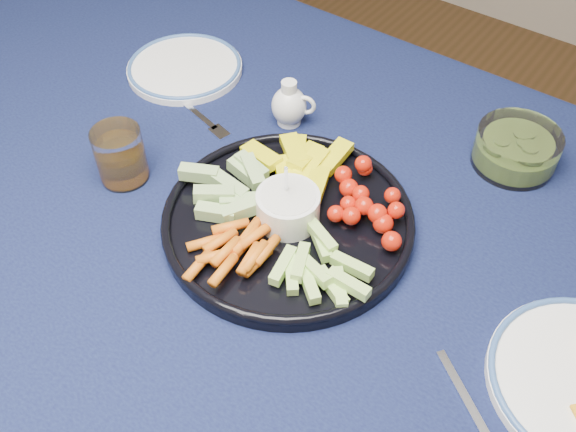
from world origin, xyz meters
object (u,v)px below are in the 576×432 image
Objects in this scene: creamer_pitcher at (290,105)px; side_plate_extra at (185,67)px; pickle_bowl at (516,150)px; juice_tumbler at (121,158)px; dining_table at (217,255)px; crudite_platter at (286,216)px.

side_plate_extra is (-0.23, 0.00, -0.02)m from creamer_pitcher.
pickle_bowl is at bearing 11.91° from side_plate_extra.
juice_tumbler is at bearing -66.14° from side_plate_extra.
side_plate_extra is at bearing 138.73° from dining_table.
crudite_platter is at bearing 13.95° from juice_tumbler.
creamer_pitcher is at bearing 125.22° from crudite_platter.
dining_table is at bearing -41.27° from side_plate_extra.
pickle_bowl is 0.57m from juice_tumbler.
juice_tumbler is 0.42× the size of side_plate_extra.
dining_table is 8.50× the size of side_plate_extra.
dining_table is at bearing -155.04° from crudite_platter.
pickle_bowl is 0.56m from side_plate_extra.
creamer_pitcher is (-0.03, 0.22, 0.12)m from dining_table.
side_plate_extra is (-0.35, 0.18, -0.01)m from crudite_platter.
creamer_pitcher is at bearing -0.87° from side_plate_extra.
dining_table is 0.36m from side_plate_extra.
crudite_platter is 4.08× the size of juice_tumbler.
dining_table is at bearing -130.09° from pickle_bowl.
pickle_bowl is at bearing 49.91° from dining_table.
creamer_pitcher reaches higher than dining_table.
dining_table is at bearing -81.70° from creamer_pitcher.
crudite_platter is at bearing -27.42° from side_plate_extra.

